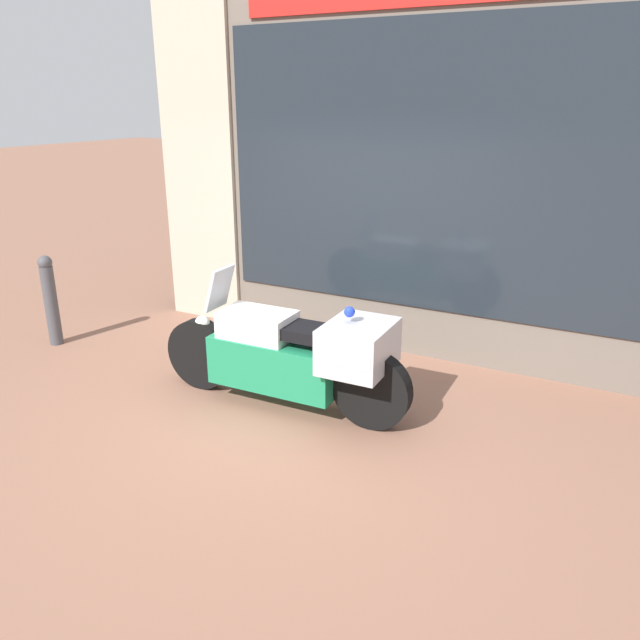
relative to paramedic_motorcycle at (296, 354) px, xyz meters
The scene contains 5 objects.
ground_plane 0.54m from the paramedic_motorcycle, 67.29° to the right, with size 60.00×60.00×0.00m, color #8E604C.
shop_building 2.35m from the paramedic_motorcycle, 101.16° to the left, with size 5.59×0.55×3.78m.
window_display 1.96m from the paramedic_motorcycle, 75.93° to the left, with size 4.15×0.30×1.97m.
paramedic_motorcycle is the anchor object (origin of this frame).
street_bollard 3.17m from the paramedic_motorcycle, behind, with size 0.15×0.15×1.02m.
Camera 1 is at (2.45, -4.17, 2.61)m, focal length 35.00 mm.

